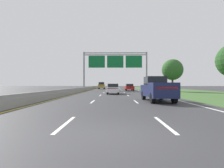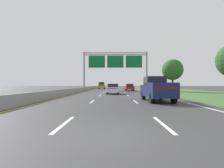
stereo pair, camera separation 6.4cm
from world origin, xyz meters
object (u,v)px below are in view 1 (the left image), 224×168
pickup_truck_navy (157,89)px  car_grey_centre_lane_sedan (114,87)px  car_white_centre_lane_sedan (113,89)px  roadside_tree_mid (172,70)px  overhead_sign_gantry (115,63)px  car_red_right_lane_sedan (129,87)px  car_gold_left_lane_suv (102,85)px

pickup_truck_navy → car_grey_centre_lane_sedan: bearing=5.2°
car_white_centre_lane_sedan → roadside_tree_mid: size_ratio=0.69×
overhead_sign_gantry → roadside_tree_mid: 13.39m
overhead_sign_gantry → car_white_centre_lane_sedan: size_ratio=3.41×
overhead_sign_gantry → car_red_right_lane_sedan: size_ratio=3.39×
overhead_sign_gantry → car_gold_left_lane_suv: size_ratio=3.20×
car_white_centre_lane_sedan → pickup_truck_navy: bearing=-161.4°
overhead_sign_gantry → car_red_right_lane_sedan: 6.49m
car_red_right_lane_sedan → car_white_centre_lane_sedan: (-3.70, -14.61, 0.00)m
car_white_centre_lane_sedan → car_red_right_lane_sedan: bearing=-13.5°
pickup_truck_navy → roadside_tree_mid: bearing=-22.5°
pickup_truck_navy → car_red_right_lane_sedan: pickup_truck_navy is taller
car_grey_centre_lane_sedan → car_red_right_lane_sedan: bearing=-140.9°
car_grey_centre_lane_sedan → car_white_centre_lane_sedan: same height
car_grey_centre_lane_sedan → overhead_sign_gantry: bearing=-175.3°
car_white_centre_lane_sedan → roadside_tree_mid: bearing=-54.9°
car_red_right_lane_sedan → roadside_tree_mid: size_ratio=0.70×
overhead_sign_gantry → pickup_truck_navy: 27.96m
pickup_truck_navy → car_red_right_lane_sedan: bearing=-1.1°
overhead_sign_gantry → car_red_right_lane_sedan: (3.25, -0.48, -5.60)m
car_gold_left_lane_suv → pickup_truck_navy: bearing=-169.8°
car_red_right_lane_sedan → car_white_centre_lane_sedan: bearing=164.4°
car_gold_left_lane_suv → roadside_tree_mid: bearing=-144.8°
overhead_sign_gantry → car_red_right_lane_sedan: overhead_sign_gantry is taller
car_red_right_lane_sedan → roadside_tree_mid: (7.86, -6.68, 3.50)m
overhead_sign_gantry → car_white_centre_lane_sedan: (-0.45, -15.09, -5.60)m
car_gold_left_lane_suv → overhead_sign_gantry: bearing=-164.1°
car_white_centre_lane_sedan → overhead_sign_gantry: bearing=-1.0°
car_gold_left_lane_suv → roadside_tree_mid: roadside_tree_mid is taller
overhead_sign_gantry → car_gold_left_lane_suv: bearing=106.1°
overhead_sign_gantry → car_white_centre_lane_sedan: overhead_sign_gantry is taller
car_red_right_lane_sedan → car_white_centre_lane_sedan: 15.07m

